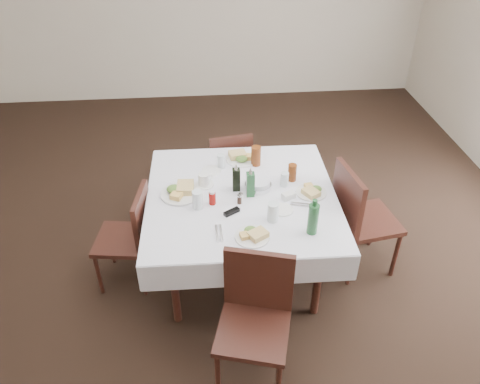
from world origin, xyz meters
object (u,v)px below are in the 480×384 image
at_px(chair_south, 256,311).
at_px(chair_west, 132,233).
at_px(coffee_mug, 204,180).
at_px(water_w, 198,200).
at_px(dining_table, 242,203).
at_px(green_bottle, 313,218).
at_px(chair_east, 358,214).
at_px(oil_cruet_dark, 236,179).
at_px(chair_north, 229,165).
at_px(bread_basket, 258,184).
at_px(water_e, 285,179).
at_px(oil_cruet_green, 250,183).
at_px(ketchup_bottle, 212,198).
at_px(water_n, 221,161).
at_px(water_s, 273,212).

relative_size(chair_south, chair_west, 1.09).
height_order(chair_south, coffee_mug, chair_south).
bearing_deg(coffee_mug, water_w, -101.12).
distance_m(dining_table, green_bottle, 0.68).
height_order(chair_east, oil_cruet_dark, oil_cruet_dark).
relative_size(chair_north, chair_south, 0.90).
height_order(chair_north, bread_basket, chair_north).
bearing_deg(chair_south, coffee_mug, 104.49).
distance_m(chair_south, water_e, 1.12).
bearing_deg(oil_cruet_green, chair_south, -93.80).
bearing_deg(coffee_mug, bread_basket, -9.79).
bearing_deg(chair_south, ketchup_bottle, 105.22).
xyz_separation_m(dining_table, chair_west, (-0.86, -0.05, -0.20)).
bearing_deg(water_n, chair_west, -148.07).
xyz_separation_m(water_n, ketchup_bottle, (-0.09, -0.49, -0.01)).
bearing_deg(water_s, water_n, 114.08).
height_order(water_w, ketchup_bottle, water_w).
height_order(water_s, green_bottle, green_bottle).
relative_size(dining_table, green_bottle, 5.36).
bearing_deg(chair_east, bread_basket, 169.92).
bearing_deg(water_s, chair_south, -107.10).
bearing_deg(coffee_mug, water_e, -5.45).
bearing_deg(water_w, green_bottle, -24.24).
relative_size(water_s, green_bottle, 0.53).
bearing_deg(dining_table, water_w, -158.83).
xyz_separation_m(water_e, coffee_mug, (-0.62, 0.06, -0.01)).
height_order(water_n, water_e, water_n).
distance_m(oil_cruet_green, coffee_mug, 0.38).
xyz_separation_m(water_w, oil_cruet_green, (0.40, 0.12, 0.04)).
bearing_deg(bread_basket, chair_south, -97.43).
bearing_deg(chair_west, water_n, 31.93).
bearing_deg(dining_table, ketchup_bottle, -158.00).
height_order(water_w, green_bottle, green_bottle).
relative_size(dining_table, oil_cruet_dark, 6.18).
height_order(chair_east, chair_west, chair_east).
distance_m(chair_west, green_bottle, 1.42).
bearing_deg(chair_north, dining_table, -87.48).
height_order(water_e, bread_basket, water_e).
xyz_separation_m(water_n, bread_basket, (0.27, -0.32, -0.03)).
distance_m(chair_east, water_w, 1.29).
height_order(chair_east, green_bottle, green_bottle).
xyz_separation_m(chair_south, oil_cruet_dark, (-0.04, 1.01, 0.33)).
xyz_separation_m(water_n, water_s, (0.32, -0.73, 0.01)).
bearing_deg(chair_east, oil_cruet_dark, 172.27).
height_order(water_w, bread_basket, water_w).
bearing_deg(water_s, oil_cruet_green, 111.85).
bearing_deg(bread_basket, water_n, 130.24).
height_order(water_s, bread_basket, water_s).
xyz_separation_m(chair_west, oil_cruet_green, (0.92, 0.04, 0.38)).
xyz_separation_m(ketchup_bottle, coffee_mug, (-0.05, 0.25, -0.00)).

